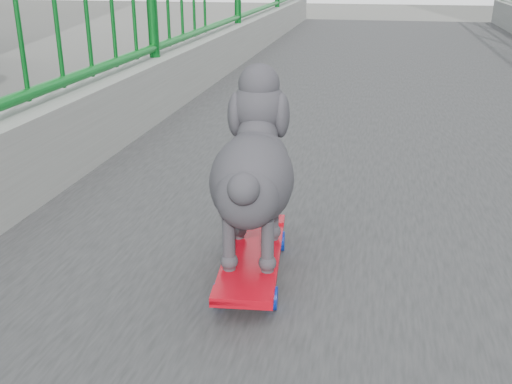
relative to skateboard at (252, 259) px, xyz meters
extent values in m
cube|color=slate|center=(0.49, 4.75, -3.80)|extent=(1.20, 1.20, 6.50)
cube|color=red|center=(0.00, 0.00, 0.01)|extent=(0.19, 0.51, 0.02)
cube|color=#99999E|center=(0.02, -0.16, -0.01)|extent=(0.09, 0.04, 0.02)
cylinder|color=#07239E|center=(-0.05, -0.16, -0.02)|extent=(0.03, 0.06, 0.06)
sphere|color=yellow|center=(-0.05, -0.16, -0.02)|extent=(0.02, 0.02, 0.02)
cylinder|color=#07239E|center=(0.08, -0.15, -0.02)|extent=(0.03, 0.06, 0.06)
sphere|color=yellow|center=(0.08, -0.15, -0.02)|extent=(0.02, 0.02, 0.02)
cube|color=#99999E|center=(-0.02, 0.16, -0.01)|extent=(0.09, 0.04, 0.02)
cylinder|color=#07239E|center=(-0.08, 0.15, -0.02)|extent=(0.03, 0.06, 0.06)
sphere|color=yellow|center=(-0.08, 0.15, -0.02)|extent=(0.02, 0.02, 0.02)
cylinder|color=#07239E|center=(0.05, 0.16, -0.02)|extent=(0.03, 0.06, 0.06)
sphere|color=yellow|center=(0.05, 0.16, -0.02)|extent=(0.02, 0.02, 0.02)
ellipsoid|color=#2C2A2F|center=(0.00, 0.00, 0.22)|extent=(0.24, 0.35, 0.22)
sphere|color=#2C2A2F|center=(-0.02, 0.18, 0.37)|extent=(0.15, 0.15, 0.15)
sphere|color=black|center=(-0.03, 0.28, 0.35)|extent=(0.03, 0.03, 0.03)
sphere|color=#2C2A2F|center=(0.02, -0.18, 0.27)|extent=(0.07, 0.07, 0.07)
cylinder|color=#2C2A2F|center=(-0.06, 0.09, 0.09)|extent=(0.03, 0.03, 0.14)
cylinder|color=#2C2A2F|center=(0.04, 0.10, 0.09)|extent=(0.03, 0.03, 0.14)
cylinder|color=#2C2A2F|center=(-0.04, -0.10, 0.09)|extent=(0.03, 0.03, 0.14)
cylinder|color=#2C2A2F|center=(0.06, -0.09, 0.09)|extent=(0.03, 0.03, 0.14)
imported|color=red|center=(-5.51, 7.77, -6.28)|extent=(1.81, 4.50, 1.53)
camera|label=1|loc=(0.29, -1.38, 0.73)|focal=42.00mm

